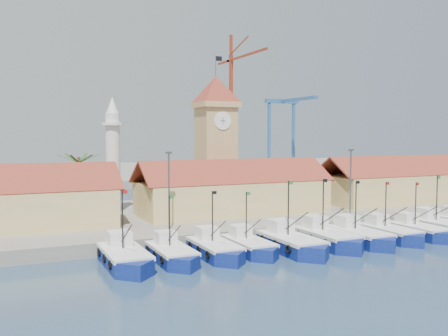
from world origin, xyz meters
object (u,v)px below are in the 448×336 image
boat_0 (125,259)px  minaret (113,154)px  clock_tower (216,138)px  boat_5 (328,239)px

boat_0 → minaret: 26.73m
boat_0 → clock_tower: clock_tower is taller
boat_5 → clock_tower: (-3.45, 23.37, 11.14)m
boat_0 → boat_5: size_ratio=0.96×
boat_0 → minaret: bearing=80.3°
boat_0 → clock_tower: size_ratio=0.44×
boat_0 → clock_tower: bearing=49.9°
boat_5 → minaret: minaret is taller
boat_0 → boat_5: bearing=-1.4°
boat_5 → minaret: (-18.45, 25.38, 8.91)m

